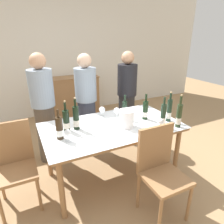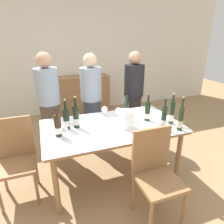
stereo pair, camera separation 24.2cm
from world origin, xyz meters
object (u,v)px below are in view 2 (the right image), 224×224
dining_table (112,131)px  person_host (50,108)px  wine_bottle_4 (164,118)px  wine_bottle_6 (180,119)px  wine_bottle_1 (147,112)px  wine_bottle_2 (66,119)px  sideboard_cabinet (83,95)px  wine_bottle_0 (126,111)px  wine_glass_3 (160,124)px  chair_near_front (155,169)px  person_guest_left (92,104)px  wine_bottle_3 (172,113)px  wine_bottle_7 (58,126)px  wine_glass_1 (65,131)px  wine_glass_2 (118,111)px  wine_glass_0 (105,110)px  ice_bucket (126,119)px  chair_left_end (15,154)px  wine_bottle_5 (76,117)px  person_guest_right (133,98)px

dining_table → person_host: size_ratio=1.06×
wine_bottle_4 → wine_bottle_6: wine_bottle_6 is taller
wine_bottle_1 → wine_bottle_2: bearing=173.6°
sideboard_cabinet → wine_bottle_0: 2.37m
wine_glass_3 → person_host: size_ratio=0.08×
sideboard_cabinet → wine_glass_3: 2.84m
chair_near_front → person_guest_left: person_guest_left is taller
wine_bottle_0 → wine_bottle_4: bearing=-55.0°
wine_bottle_3 → chair_near_front: (-0.52, -0.51, -0.35)m
wine_bottle_4 → wine_bottle_7: 1.22m
wine_bottle_2 → wine_bottle_6: size_ratio=0.90×
wine_bottle_0 → wine_glass_1: 0.88m
dining_table → wine_bottle_2: bearing=168.7°
wine_glass_2 → chair_near_front: 0.92m
chair_near_front → wine_bottle_0: bearing=87.3°
wine_bottle_2 → wine_glass_1: bearing=-101.4°
wine_glass_2 → wine_bottle_6: bearing=-43.7°
wine_glass_0 → ice_bucket: bearing=-72.2°
chair_left_end → person_host: bearing=57.4°
dining_table → ice_bucket: bearing=-34.9°
dining_table → person_host: 1.06m
dining_table → wine_glass_2: (0.15, 0.15, 0.19)m
wine_bottle_5 → person_guest_left: bearing=62.5°
ice_bucket → wine_bottle_6: wine_bottle_6 is taller
wine_bottle_0 → chair_near_front: bearing=-92.7°
sideboard_cabinet → chair_near_front: chair_near_front is taller
wine_bottle_5 → wine_glass_2: size_ratio=2.43×
wine_bottle_6 → wine_glass_2: bearing=136.3°
wine_bottle_6 → person_host: size_ratio=0.25×
ice_bucket → person_guest_right: (0.56, 0.95, -0.09)m
dining_table → wine_bottle_2: 0.58m
wine_glass_0 → chair_left_end: bearing=-168.4°
wine_bottle_5 → person_guest_left: 0.82m
sideboard_cabinet → wine_glass_3: bearing=-83.7°
wine_bottle_0 → wine_glass_3: bearing=-64.3°
person_guest_right → dining_table: bearing=-129.6°
wine_bottle_4 → wine_glass_1: wine_bottle_4 is taller
ice_bucket → wine_bottle_2: bearing=163.0°
chair_near_front → wine_bottle_5: bearing=128.0°
ice_bucket → chair_left_end: size_ratio=0.22×
wine_bottle_0 → person_guest_right: 0.87m
wine_bottle_4 → wine_glass_3: 0.10m
chair_near_front → person_host: person_host is taller
wine_glass_0 → chair_left_end: chair_left_end is taller
person_host → wine_bottle_2: bearing=-77.5°
wine_bottle_3 → wine_bottle_7: bearing=173.9°
wine_bottle_2 → chair_left_end: wine_bottle_2 is taller
wine_bottle_4 → wine_bottle_7: bearing=168.0°
wine_bottle_1 → wine_glass_0: wine_bottle_1 is taller
ice_bucket → chair_left_end: (-1.29, 0.19, -0.33)m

